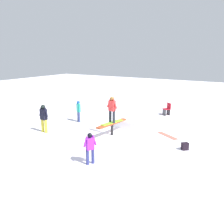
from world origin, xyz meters
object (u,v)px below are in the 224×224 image
at_px(main_rider_on_rail, 112,110).
at_px(bystander_black, 44,117).
at_px(bystander_teal, 79,110).
at_px(backpack_on_snow, 185,146).
at_px(bystander_purple, 90,147).
at_px(loose_snowboard_white, 147,167).
at_px(rail_feature, 112,125).
at_px(folding_chair, 167,109).
at_px(loose_snowboard_coral, 167,136).

distance_m(main_rider_on_rail, bystander_black, 3.89).
height_order(bystander_teal, backpack_on_snow, bystander_teal).
bearing_deg(bystander_purple, main_rider_on_rail, -133.15).
bearing_deg(main_rider_on_rail, backpack_on_snow, 100.33).
height_order(bystander_purple, loose_snowboard_white, bystander_purple).
bearing_deg(bystander_purple, rail_feature, -133.15).
height_order(bystander_teal, bystander_purple, bystander_teal).
xyz_separation_m(bystander_black, backpack_on_snow, (-1.52, 7.52, -0.72)).
relative_size(loose_snowboard_white, folding_chair, 1.57).
relative_size(loose_snowboard_white, backpack_on_snow, 4.07).
height_order(bystander_black, folding_chair, bystander_black).
height_order(loose_snowboard_white, loose_snowboard_coral, same).
height_order(main_rider_on_rail, loose_snowboard_coral, main_rider_on_rail).
xyz_separation_m(bystander_teal, backpack_on_snow, (1.25, 7.27, -0.61)).
relative_size(main_rider_on_rail, folding_chair, 1.76).
height_order(main_rider_on_rail, folding_chair, main_rider_on_rail).
relative_size(bystander_teal, loose_snowboard_coral, 0.96).
bearing_deg(backpack_on_snow, folding_chair, 72.93).
bearing_deg(loose_snowboard_coral, main_rider_on_rail, -120.25).
xyz_separation_m(main_rider_on_rail, backpack_on_snow, (0.09, 4.02, -1.24)).
height_order(rail_feature, loose_snowboard_coral, rail_feature).
relative_size(bystander_black, loose_snowboard_white, 1.15).
distance_m(bystander_black, bystander_purple, 5.09).
xyz_separation_m(bystander_teal, bystander_purple, (4.76, 4.43, -0.05)).
bearing_deg(folding_chair, rail_feature, -64.47).
bearing_deg(bystander_teal, bystander_purple, -10.53).
distance_m(rail_feature, bystander_black, 3.87).
bearing_deg(bystander_purple, loose_snowboard_coral, -167.64).
bearing_deg(backpack_on_snow, bystander_teal, 126.78).
xyz_separation_m(rail_feature, bystander_teal, (-1.16, -3.25, 0.20)).
bearing_deg(bystander_black, bystander_purple, -17.50).
xyz_separation_m(bystander_black, loose_snowboard_white, (1.12, 6.78, -0.88)).
xyz_separation_m(bystander_purple, folding_chair, (-9.49, -0.13, -0.32)).
relative_size(rail_feature, bystander_purple, 1.79).
height_order(bystander_black, backpack_on_snow, bystander_black).
relative_size(main_rider_on_rail, loose_snowboard_coral, 1.06).
bearing_deg(main_rider_on_rail, folding_chair, -178.50).
xyz_separation_m(main_rider_on_rail, folding_chair, (-5.89, 1.05, -0.99)).
xyz_separation_m(bystander_teal, folding_chair, (-4.73, 4.30, -0.37)).
distance_m(bystander_teal, bystander_purple, 6.50).
relative_size(rail_feature, folding_chair, 2.68).
relative_size(bystander_purple, loose_snowboard_white, 0.95).
height_order(rail_feature, backpack_on_snow, rail_feature).
relative_size(bystander_teal, backpack_on_snow, 4.11).
bearing_deg(rail_feature, main_rider_on_rail, 0.00).
relative_size(bystander_black, folding_chair, 1.81).
relative_size(bystander_purple, folding_chair, 1.49).
height_order(folding_chair, backpack_on_snow, folding_chair).
bearing_deg(loose_snowboard_white, bystander_teal, -103.96).
bearing_deg(main_rider_on_rail, loose_snowboard_white, 61.82).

